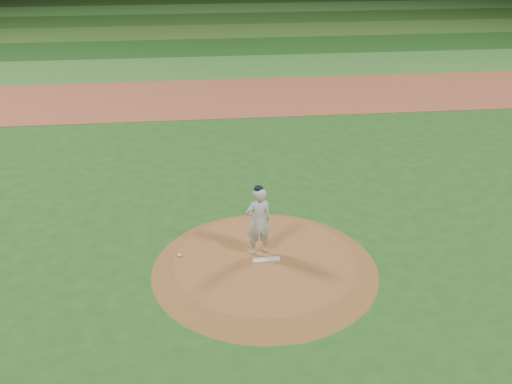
% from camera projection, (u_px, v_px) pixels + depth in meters
% --- Properties ---
extents(ground, '(120.00, 120.00, 0.00)m').
position_uv_depth(ground, '(265.00, 269.00, 13.92)').
color(ground, '#24571C').
rests_on(ground, ground).
extents(infield_dirt_band, '(70.00, 6.00, 0.02)m').
position_uv_depth(infield_dirt_band, '(228.00, 97.00, 26.35)').
color(infield_dirt_band, '#A04F31').
rests_on(infield_dirt_band, ground).
extents(outfield_stripe_0, '(70.00, 5.00, 0.02)m').
position_uv_depth(outfield_stripe_0, '(222.00, 67.00, 31.23)').
color(outfield_stripe_0, '#36782B').
rests_on(outfield_stripe_0, ground).
extents(outfield_stripe_1, '(70.00, 5.00, 0.02)m').
position_uv_depth(outfield_stripe_1, '(218.00, 47.00, 35.67)').
color(outfield_stripe_1, '#1B4917').
rests_on(outfield_stripe_1, ground).
extents(outfield_stripe_2, '(70.00, 5.00, 0.02)m').
position_uv_depth(outfield_stripe_2, '(214.00, 31.00, 40.11)').
color(outfield_stripe_2, '#376223').
rests_on(outfield_stripe_2, ground).
extents(outfield_stripe_3, '(70.00, 5.00, 0.02)m').
position_uv_depth(outfield_stripe_3, '(211.00, 19.00, 44.55)').
color(outfield_stripe_3, '#234D18').
rests_on(outfield_stripe_3, ground).
extents(outfield_stripe_4, '(70.00, 5.00, 0.02)m').
position_uv_depth(outfield_stripe_4, '(209.00, 8.00, 48.99)').
color(outfield_stripe_4, '#377A2C').
rests_on(outfield_stripe_4, ground).
extents(outfield_stripe_5, '(70.00, 5.00, 0.02)m').
position_uv_depth(outfield_stripe_5, '(207.00, 0.00, 53.42)').
color(outfield_stripe_5, '#224516').
rests_on(outfield_stripe_5, ground).
extents(pitchers_mound, '(5.50, 5.50, 0.25)m').
position_uv_depth(pitchers_mound, '(265.00, 264.00, 13.86)').
color(pitchers_mound, '#925A2D').
rests_on(pitchers_mound, ground).
extents(pitching_rubber, '(0.67, 0.20, 0.03)m').
position_uv_depth(pitching_rubber, '(266.00, 260.00, 13.80)').
color(pitching_rubber, white).
rests_on(pitching_rubber, pitchers_mound).
extents(rosin_bag, '(0.11, 0.11, 0.06)m').
position_uv_depth(rosin_bag, '(179.00, 255.00, 13.95)').
color(rosin_bag, silver).
rests_on(rosin_bag, pitchers_mound).
extents(pitcher_on_mound, '(0.74, 0.58, 1.85)m').
position_uv_depth(pitcher_on_mound, '(259.00, 221.00, 13.70)').
color(pitcher_on_mound, silver).
rests_on(pitcher_on_mound, pitchers_mound).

